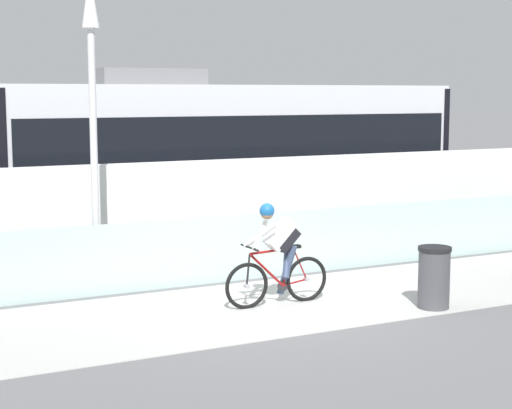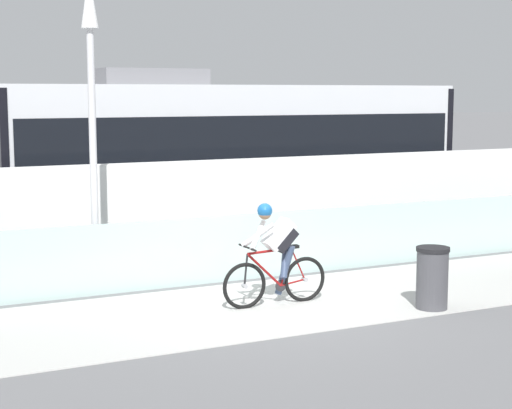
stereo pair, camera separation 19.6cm
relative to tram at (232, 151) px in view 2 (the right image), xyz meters
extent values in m
plane|color=slate|center=(-2.43, -6.85, -1.89)|extent=(200.00, 200.00, 0.00)
cube|color=beige|center=(-2.43, -6.85, -1.89)|extent=(32.00, 3.20, 0.01)
cube|color=#ADC6C1|center=(-2.43, -5.00, -1.31)|extent=(32.00, 0.05, 1.17)
cube|color=white|center=(-2.43, -3.20, -0.91)|extent=(32.00, 0.36, 1.97)
cube|color=#595654|center=(-2.43, -0.72, -1.89)|extent=(32.00, 0.08, 0.01)
cube|color=#595654|center=(-2.43, 0.72, -1.89)|extent=(32.00, 0.08, 0.01)
cube|color=silver|center=(0.02, 0.00, 0.01)|extent=(11.00, 2.50, 3.10)
cube|color=black|center=(0.02, 0.00, 0.36)|extent=(10.56, 2.54, 1.04)
cube|color=#19599E|center=(0.02, 0.00, -1.36)|extent=(10.78, 2.53, 0.28)
cube|color=slate|center=(-1.96, 0.00, 1.74)|extent=(2.40, 1.10, 0.36)
cube|color=#232326|center=(-3.50, 0.00, -1.53)|extent=(1.40, 1.88, 0.20)
cylinder|color=black|center=(-3.50, -0.72, -1.59)|extent=(0.60, 0.10, 0.60)
cylinder|color=black|center=(-3.50, 0.72, -1.59)|extent=(0.60, 0.10, 0.60)
cube|color=#232326|center=(3.54, 0.00, -1.53)|extent=(1.40, 1.88, 0.20)
cylinder|color=black|center=(3.54, -0.72, -1.59)|extent=(0.60, 0.10, 0.60)
cylinder|color=black|center=(3.54, 0.72, -1.59)|extent=(0.60, 0.10, 0.60)
cube|color=black|center=(5.47, 0.00, 0.01)|extent=(0.16, 2.54, 2.94)
torus|color=black|center=(-2.89, -6.85, -1.53)|extent=(0.72, 0.06, 0.72)
cylinder|color=#99999E|center=(-2.89, -6.85, -1.53)|extent=(0.07, 0.10, 0.07)
torus|color=black|center=(-1.84, -6.85, -1.53)|extent=(0.72, 0.06, 0.72)
cylinder|color=#99999E|center=(-1.84, -6.85, -1.53)|extent=(0.07, 0.10, 0.07)
cylinder|color=maroon|center=(-2.55, -6.85, -1.32)|extent=(0.60, 0.04, 0.58)
cylinder|color=maroon|center=(-2.18, -6.85, -1.30)|extent=(0.22, 0.04, 0.59)
cylinder|color=maroon|center=(-2.46, -6.85, -1.03)|extent=(0.76, 0.04, 0.07)
cylinder|color=maroon|center=(-2.05, -6.85, -1.56)|extent=(0.43, 0.03, 0.09)
cylinder|color=maroon|center=(-1.96, -6.85, -1.27)|extent=(0.27, 0.02, 0.53)
cylinder|color=black|center=(-2.87, -6.85, -1.29)|extent=(0.08, 0.03, 0.49)
cube|color=black|center=(-2.09, -6.85, -0.99)|extent=(0.24, 0.10, 0.05)
cylinder|color=black|center=(-2.84, -6.85, -0.94)|extent=(0.03, 0.58, 0.03)
cylinder|color=#262628|center=(-2.27, -6.85, -1.59)|extent=(0.18, 0.02, 0.18)
cube|color=silver|center=(-2.31, -6.85, -0.78)|extent=(0.50, 0.28, 0.51)
cube|color=black|center=(-2.21, -6.85, -0.87)|extent=(0.38, 0.30, 0.38)
sphere|color=#997051|center=(-2.55, -6.85, -0.43)|extent=(0.20, 0.20, 0.20)
sphere|color=#195999|center=(-2.55, -6.85, -0.40)|extent=(0.23, 0.23, 0.23)
cylinder|color=silver|center=(-2.66, -6.85, -0.77)|extent=(0.44, 0.41, 0.41)
cylinder|color=silver|center=(-2.66, -6.85, -0.77)|extent=(0.44, 0.41, 0.41)
cylinder|color=#384766|center=(-2.20, -6.85, -1.35)|extent=(0.29, 0.33, 0.80)
cylinder|color=#384766|center=(-2.20, -6.85, -1.21)|extent=(0.29, 0.33, 0.54)
cylinder|color=gray|center=(-4.60, -4.70, -1.79)|extent=(0.24, 0.24, 0.20)
cylinder|color=silver|center=(-4.60, -4.70, 0.31)|extent=(0.12, 0.12, 4.20)
cylinder|color=#47474C|center=(-0.33, -8.10, -1.44)|extent=(0.48, 0.48, 0.90)
cylinder|color=black|center=(-0.33, -8.10, -0.96)|extent=(0.51, 0.51, 0.06)
camera|label=1|loc=(-8.37, -18.05, 1.38)|focal=58.86mm
camera|label=2|loc=(-8.20, -18.13, 1.38)|focal=58.86mm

